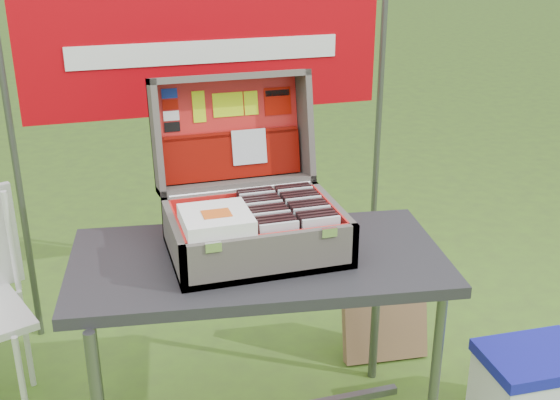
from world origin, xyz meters
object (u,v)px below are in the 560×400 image
object	(u,v)px
table	(259,354)
suitcase	(251,173)
cooler	(531,391)
cardboard_box	(384,316)

from	to	relation	value
table	suitcase	distance (m)	0.67
suitcase	cooler	xyz separation A→B (m)	(1.01, -0.31, -0.89)
table	suitcase	size ratio (longest dim) A/B	2.19
cooler	cardboard_box	size ratio (longest dim) A/B	0.99
table	suitcase	bearing A→B (deg)	97.71
suitcase	cardboard_box	distance (m)	1.14
suitcase	cardboard_box	xyz separation A→B (m)	(0.68, 0.31, -0.86)
table	suitcase	world-z (taller)	suitcase
cardboard_box	table	bearing A→B (deg)	-144.71
table	cardboard_box	bearing A→B (deg)	37.96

